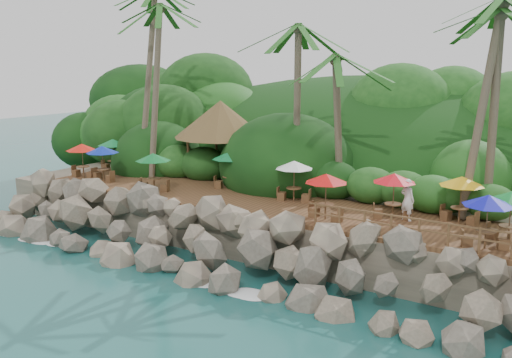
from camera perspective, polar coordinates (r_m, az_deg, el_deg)
The scene contains 12 objects.
ground at distance 24.21m, azimuth -7.82°, elevation -10.38°, with size 140.00×140.00×0.00m, color #19514F.
land_base at distance 36.96m, azimuth 8.41°, elevation -0.89°, with size 32.00×25.20×2.10m, color gray.
jungle_hill at distance 43.98m, azimuth 12.42°, elevation -0.40°, with size 44.80×28.00×15.40m, color #143811.
seawall at distance 25.27m, azimuth -4.94°, elevation -6.57°, with size 29.00×4.00×2.30m, color gray, non-canonical shape.
terrace at distance 28.11m, azimuth 0.00°, elevation -2.39°, with size 26.00×5.00×0.20m, color brown.
jungle_foliage at distance 36.32m, azimuth 7.70°, elevation -2.80°, with size 44.00×16.00×12.00m, color #143811, non-canonical shape.
foam_line at distance 24.41m, azimuth -7.36°, elevation -10.10°, with size 25.20×0.80×0.06m.
palms at distance 29.21m, azimuth 4.60°, elevation 16.52°, with size 26.33×7.22×12.61m.
palapa at distance 33.47m, azimuth -3.64°, elevation 6.12°, with size 5.58×5.58×4.60m.
dining_clusters at distance 27.52m, azimuth 0.50°, elevation 1.15°, with size 25.50×5.10×2.06m.
railing at distance 22.41m, azimuth 14.96°, elevation -4.65°, with size 8.30×0.10×1.00m.
waiter at distance 25.23m, azimuth 15.20°, elevation -2.06°, with size 0.68×0.45×1.87m, color white.
Camera 1 is at (14.72, -16.93, 9.11)m, focal length 39.18 mm.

